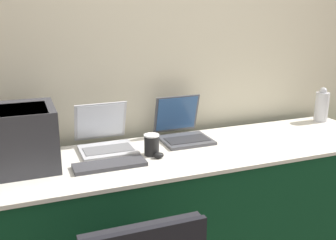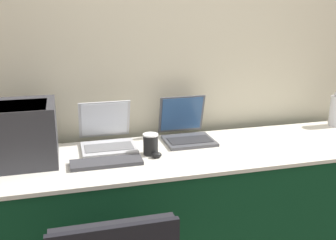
{
  "view_description": "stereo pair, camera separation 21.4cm",
  "coord_description": "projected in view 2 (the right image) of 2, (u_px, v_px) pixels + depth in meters",
  "views": [
    {
      "loc": [
        -0.88,
        -1.58,
        1.52
      ],
      "look_at": [
        -0.14,
        0.34,
        0.93
      ],
      "focal_mm": 42.0,
      "sensor_mm": 36.0,
      "label": 1
    },
    {
      "loc": [
        -0.68,
        -1.65,
        1.52
      ],
      "look_at": [
        -0.14,
        0.34,
        0.93
      ],
      "focal_mm": 42.0,
      "sensor_mm": 36.0,
      "label": 2
    }
  ],
  "objects": [
    {
      "name": "coffee_cup",
      "position": [
        151.0,
        144.0,
        2.13
      ],
      "size": [
        0.08,
        0.08,
        0.12
      ],
      "color": "black",
      "rests_on": "table"
    },
    {
      "name": "printer",
      "position": [
        18.0,
        131.0,
        1.99
      ],
      "size": [
        0.37,
        0.35,
        0.31
      ],
      "color": "#333338",
      "rests_on": "table"
    },
    {
      "name": "wall_back",
      "position": [
        172.0,
        45.0,
        2.45
      ],
      "size": [
        8.0,
        0.05,
        2.6
      ],
      "color": "beige",
      "rests_on": "ground_plane"
    },
    {
      "name": "laptop_left",
      "position": [
        107.0,
        137.0,
        2.25
      ],
      "size": [
        0.3,
        0.34,
        0.25
      ],
      "color": "#B7B7BC",
      "rests_on": "table"
    },
    {
      "name": "laptop_right",
      "position": [
        186.0,
        131.0,
        2.37
      ],
      "size": [
        0.29,
        0.31,
        0.25
      ],
      "color": "#4C4C51",
      "rests_on": "table"
    },
    {
      "name": "external_keyboard",
      "position": [
        106.0,
        162.0,
        2.0
      ],
      "size": [
        0.36,
        0.13,
        0.02
      ],
      "color": "#3D3D42",
      "rests_on": "table"
    },
    {
      "name": "mouse",
      "position": [
        157.0,
        155.0,
        2.09
      ],
      "size": [
        0.06,
        0.04,
        0.03
      ],
      "color": "black",
      "rests_on": "table"
    },
    {
      "name": "table",
      "position": [
        192.0,
        211.0,
        2.3
      ],
      "size": [
        2.42,
        0.64,
        0.75
      ],
      "color": "#0C381E",
      "rests_on": "ground_plane"
    }
  ]
}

